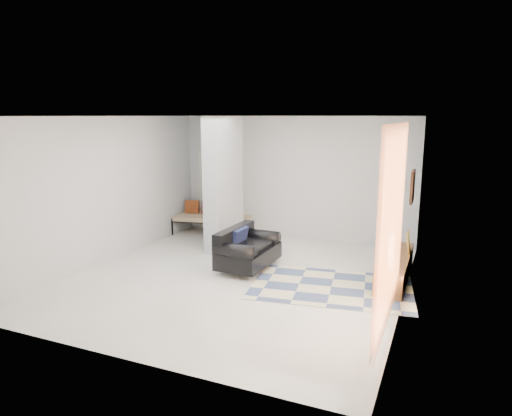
% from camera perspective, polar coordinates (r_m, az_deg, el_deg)
% --- Properties ---
extents(floor, '(6.00, 6.00, 0.00)m').
position_cam_1_polar(floor, '(8.13, -2.10, -8.74)').
color(floor, beige).
rests_on(floor, ground).
extents(ceiling, '(6.00, 6.00, 0.00)m').
position_cam_1_polar(ceiling, '(7.63, -2.25, 11.41)').
color(ceiling, white).
rests_on(ceiling, wall_back).
extents(wall_back, '(6.00, 0.00, 6.00)m').
position_cam_1_polar(wall_back, '(10.52, 4.79, 3.75)').
color(wall_back, silver).
rests_on(wall_back, ground).
extents(wall_front, '(6.00, 0.00, 6.00)m').
position_cam_1_polar(wall_front, '(5.27, -16.18, -4.52)').
color(wall_front, silver).
rests_on(wall_front, ground).
extents(wall_left, '(0.00, 6.00, 6.00)m').
position_cam_1_polar(wall_left, '(9.25, -17.81, 2.17)').
color(wall_left, silver).
rests_on(wall_left, ground).
extents(wall_right, '(0.00, 6.00, 6.00)m').
position_cam_1_polar(wall_right, '(7.06, 18.48, -0.63)').
color(wall_right, silver).
rests_on(wall_right, ground).
extents(partition_column, '(0.35, 1.20, 2.80)m').
position_cam_1_polar(partition_column, '(9.65, -4.07, 3.06)').
color(partition_column, '#AFB4B6').
rests_on(partition_column, floor).
extents(hallway_door, '(0.85, 0.06, 2.04)m').
position_cam_1_polar(hallway_door, '(11.36, -5.43, 2.38)').
color(hallway_door, beige).
rests_on(hallway_door, floor).
extents(curtain, '(0.00, 2.55, 2.55)m').
position_cam_1_polar(curtain, '(5.94, 16.81, -2.25)').
color(curtain, '#FF8443').
rests_on(curtain, wall_right).
extents(wall_art, '(0.04, 0.45, 0.55)m').
position_cam_1_polar(wall_art, '(8.03, 18.99, 2.56)').
color(wall_art, '#331A0E').
rests_on(wall_art, wall_right).
extents(media_console, '(0.45, 2.07, 0.80)m').
position_cam_1_polar(media_console, '(8.38, 16.97, -7.15)').
color(media_console, brown).
rests_on(media_console, floor).
extents(loveseat, '(0.85, 1.39, 0.76)m').
position_cam_1_polar(loveseat, '(8.52, -1.27, -5.18)').
color(loveseat, silver).
rests_on(loveseat, floor).
extents(daybed, '(1.98, 1.14, 0.77)m').
position_cam_1_polar(daybed, '(11.10, -5.43, -1.03)').
color(daybed, black).
rests_on(daybed, floor).
extents(area_rug, '(2.84, 2.10, 0.01)m').
position_cam_1_polar(area_rug, '(7.81, 9.40, -9.71)').
color(area_rug, beige).
rests_on(area_rug, floor).
extents(cylinder_lamp, '(0.10, 0.10, 0.54)m').
position_cam_1_polar(cylinder_lamp, '(7.70, 16.55, -5.14)').
color(cylinder_lamp, white).
rests_on(cylinder_lamp, media_console).
extents(bronze_figurine, '(0.14, 0.14, 0.25)m').
position_cam_1_polar(bronze_figurine, '(8.88, 17.21, -3.93)').
color(bronze_figurine, '#322516').
rests_on(bronze_figurine, media_console).
extents(vase, '(0.19, 0.19, 0.19)m').
position_cam_1_polar(vase, '(7.93, 16.43, -5.96)').
color(vase, silver).
rests_on(vase, media_console).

